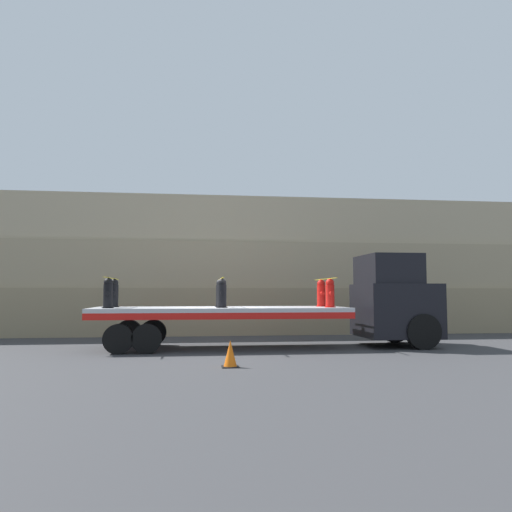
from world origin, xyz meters
TOP-DOWN VIEW (x-y plane):
  - ground_plane at (0.00, 0.00)m, footprint 120.00×120.00m
  - rock_cliff at (0.00, 6.24)m, footprint 60.00×3.30m
  - truck_cab at (6.00, 0.00)m, footprint 2.44×2.62m
  - flatbed_trailer at (-0.63, 0.00)m, footprint 8.22×2.69m
  - fire_hydrant_black_near_0 at (-3.51, -0.57)m, footprint 0.36×0.54m
  - fire_hydrant_black_far_0 at (-3.51, 0.57)m, footprint 0.36×0.54m
  - fire_hydrant_black_near_1 at (0.00, -0.57)m, footprint 0.36×0.54m
  - fire_hydrant_black_far_1 at (0.00, 0.57)m, footprint 0.36×0.54m
  - fire_hydrant_red_near_2 at (3.51, -0.57)m, footprint 0.36×0.54m
  - fire_hydrant_red_far_2 at (3.51, 0.57)m, footprint 0.36×0.54m
  - cargo_strap_rear at (-3.51, 0.00)m, footprint 0.05×2.79m
  - cargo_strap_middle at (0.00, 0.00)m, footprint 0.05×2.79m
  - cargo_strap_front at (3.51, 0.00)m, footprint 0.05×2.79m
  - traffic_cone at (0.01, -4.18)m, footprint 0.41×0.41m

SIDE VIEW (x-z plane):
  - ground_plane at x=0.00m, z-range 0.00..0.00m
  - traffic_cone at x=0.01m, z-range -0.01..0.64m
  - flatbed_trailer at x=-0.63m, z-range 0.39..1.72m
  - truck_cab at x=6.00m, z-range -0.02..3.07m
  - fire_hydrant_black_near_0 at x=-3.51m, z-range 1.32..2.25m
  - fire_hydrant_black_far_0 at x=-3.51m, z-range 1.32..2.25m
  - fire_hydrant_black_near_1 at x=0.00m, z-range 1.32..2.25m
  - fire_hydrant_black_far_1 at x=0.00m, z-range 1.32..2.25m
  - fire_hydrant_red_near_2 at x=3.51m, z-range 1.32..2.25m
  - fire_hydrant_red_far_2 at x=3.51m, z-range 1.32..2.25m
  - cargo_strap_rear at x=-3.51m, z-range 2.26..2.27m
  - cargo_strap_middle at x=0.00m, z-range 2.26..2.27m
  - cargo_strap_front at x=3.51m, z-range 2.26..2.27m
  - rock_cliff at x=0.00m, z-range 0.00..6.02m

